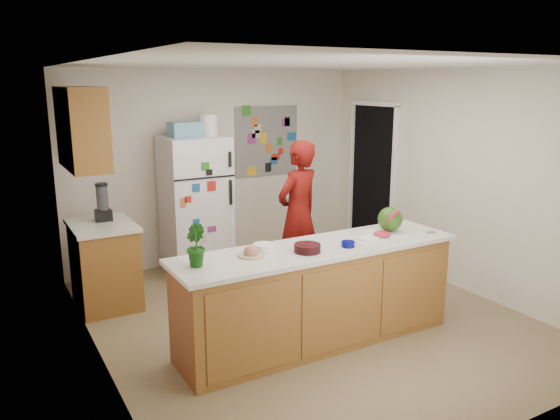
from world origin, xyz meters
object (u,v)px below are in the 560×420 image
refrigerator (195,205)px  cherry_bowl (307,248)px  watermelon (390,219)px  person (298,214)px

refrigerator → cherry_bowl: (0.08, -2.47, 0.11)m
watermelon → cherry_bowl: 1.04m
refrigerator → cherry_bowl: size_ratio=7.40×
refrigerator → watermelon: 2.59m
person → watermelon: bearing=82.1°
person → cherry_bowl: person is taller
person → cherry_bowl: bearing=43.5°
refrigerator → watermelon: size_ratio=7.11×
watermelon → cherry_bowl: size_ratio=1.04×
refrigerator → watermelon: refrigerator is taller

